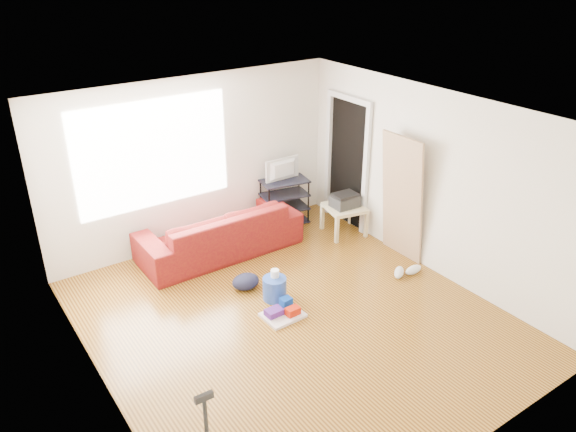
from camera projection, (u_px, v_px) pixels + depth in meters
room at (291, 220)px, 6.41m from camera, size 4.51×5.01×2.51m
sofa at (221, 252)px, 8.29m from camera, size 2.36×0.92×0.69m
tv_stand at (285, 201)px, 9.00m from camera, size 0.80×0.55×0.74m
tv at (284, 170)px, 8.77m from camera, size 0.61×0.08×0.35m
side_table at (344, 211)px, 8.67m from camera, size 0.67×0.67×0.46m
printer at (345, 200)px, 8.60m from camera, size 0.42×0.33×0.21m
bucket at (275, 298)px, 7.19m from camera, size 0.32×0.32×0.30m
toilet_paper at (275, 284)px, 7.14m from camera, size 0.11×0.11×0.10m
cleaning_tray at (283, 312)px, 6.84m from camera, size 0.49×0.39×0.17m
backpack at (246, 288)px, 7.41m from camera, size 0.39×0.33×0.20m
sneakers at (406, 271)px, 7.68m from camera, size 0.51×0.27×0.12m
door_panel at (396, 255)px, 8.20m from camera, size 0.23×0.73×1.83m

